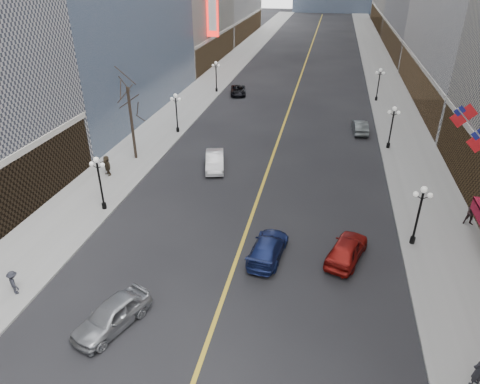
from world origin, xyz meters
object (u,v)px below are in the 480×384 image
at_px(streetlamp_west_3, 216,73).
at_px(car_nb_mid, 215,161).
at_px(streetlamp_east_2, 392,123).
at_px(car_sb_mid, 347,249).
at_px(car_sb_far, 360,127).
at_px(streetlamp_east_1, 420,210).
at_px(car_nb_far, 238,90).
at_px(car_nb_near, 112,315).
at_px(car_sb_near, 268,248).
at_px(ped_ne_corner, 479,371).
at_px(streetlamp_west_1, 99,178).
at_px(streetlamp_west_2, 176,109).
at_px(streetlamp_east_3, 379,81).

height_order(streetlamp_west_3, car_nb_mid, streetlamp_west_3).
xyz_separation_m(streetlamp_east_2, car_sb_mid, (-4.60, -20.64, -2.09)).
bearing_deg(streetlamp_east_2, car_sb_far, 122.28).
relative_size(streetlamp_east_1, car_nb_far, 0.96).
bearing_deg(car_nb_near, car_sb_near, 68.93).
bearing_deg(ped_ne_corner, car_sb_far, -109.01).
xyz_separation_m(car_sb_far, ped_ne_corner, (4.01, -33.91, 0.38)).
relative_size(streetlamp_west_1, streetlamp_west_3, 1.00).
height_order(streetlamp_west_2, streetlamp_west_3, same).
bearing_deg(streetlamp_west_3, car_sb_mid, -63.82).
xyz_separation_m(streetlamp_west_3, car_sb_near, (13.80, -39.43, -2.17)).
bearing_deg(ped_ne_corner, car_sb_mid, -82.42).
height_order(car_nb_near, car_sb_far, car_nb_near).
height_order(streetlamp_east_3, ped_ne_corner, streetlamp_east_3).
bearing_deg(streetlamp_east_2, car_sb_mid, -102.57).
xyz_separation_m(car_nb_near, car_nb_mid, (0.27, 20.89, -0.01)).
distance_m(car_sb_mid, ped_ne_corner, 10.58).
height_order(streetlamp_west_3, car_nb_near, streetlamp_west_3).
height_order(streetlamp_west_2, car_sb_far, streetlamp_west_2).
bearing_deg(car_sb_far, streetlamp_east_2, 118.04).
bearing_deg(car_nb_far, car_sb_near, -87.66).
bearing_deg(car_sb_far, streetlamp_west_3, -37.35).
bearing_deg(car_sb_mid, streetlamp_west_2, -29.61).
xyz_separation_m(streetlamp_east_1, car_nb_near, (-17.16, -11.41, -2.09)).
height_order(streetlamp_east_2, car_nb_mid, streetlamp_east_2).
bearing_deg(streetlamp_west_2, ped_ne_corner, -49.92).
bearing_deg(streetlamp_west_3, car_nb_far, -9.61).
bearing_deg(ped_ne_corner, streetlamp_west_3, -88.16).
bearing_deg(streetlamp_west_3, streetlamp_west_1, -90.00).
distance_m(car_nb_near, car_sb_near, 10.85).
bearing_deg(car_nb_near, streetlamp_east_1, 55.25).
distance_m(streetlamp_west_3, car_nb_mid, 27.44).
bearing_deg(streetlamp_west_2, car_sb_far, 12.03).
height_order(streetlamp_west_1, car_sb_near, streetlamp_west_1).
xyz_separation_m(streetlamp_east_2, streetlamp_west_1, (-23.60, -18.00, 0.00)).
relative_size(streetlamp_east_3, streetlamp_west_2, 1.00).
distance_m(streetlamp_east_2, streetlamp_west_3, 29.68).
bearing_deg(ped_ne_corner, car_sb_near, -61.92).
height_order(streetlamp_east_3, car_nb_near, streetlamp_east_3).
height_order(streetlamp_east_3, streetlamp_west_1, same).
relative_size(streetlamp_east_2, car_nb_far, 0.96).
bearing_deg(streetlamp_west_1, streetlamp_west_2, 90.00).
height_order(car_sb_mid, car_sb_far, car_sb_mid).
xyz_separation_m(streetlamp_east_3, car_nb_mid, (-16.89, -26.52, -2.11)).
distance_m(streetlamp_west_1, streetlamp_west_3, 36.00).
relative_size(car_nb_far, car_sb_far, 1.08).
xyz_separation_m(streetlamp_east_1, streetlamp_west_2, (-23.60, 18.00, 0.00)).
xyz_separation_m(streetlamp_east_3, car_sb_near, (-9.80, -39.43, -2.17)).
xyz_separation_m(streetlamp_east_1, car_nb_mid, (-16.89, 9.48, -2.11)).
bearing_deg(car_sb_mid, car_nb_mid, -26.85).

